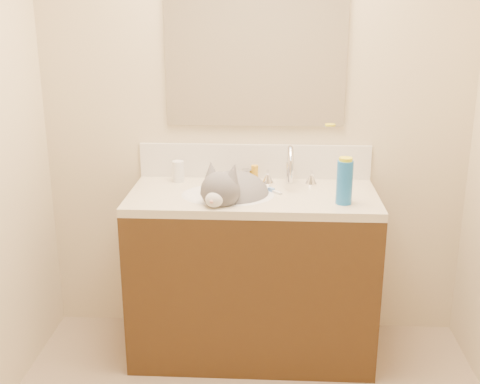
# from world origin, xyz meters

# --- Properties ---
(room_shell) EXTENTS (2.24, 2.54, 2.52)m
(room_shell) POSITION_xyz_m (0.00, 0.00, 1.49)
(room_shell) COLOR beige
(room_shell) RESTS_ON ground
(vanity_cabinet) EXTENTS (1.20, 0.55, 0.82)m
(vanity_cabinet) POSITION_xyz_m (0.00, 0.97, 0.41)
(vanity_cabinet) COLOR #3A2410
(vanity_cabinet) RESTS_ON ground
(counter_slab) EXTENTS (1.20, 0.55, 0.04)m
(counter_slab) POSITION_xyz_m (0.00, 0.97, 0.84)
(counter_slab) COLOR beige
(counter_slab) RESTS_ON vanity_cabinet
(basin) EXTENTS (0.45, 0.36, 0.14)m
(basin) POSITION_xyz_m (-0.12, 0.94, 0.79)
(basin) COLOR white
(basin) RESTS_ON vanity_cabinet
(faucet) EXTENTS (0.28, 0.20, 0.21)m
(faucet) POSITION_xyz_m (0.18, 1.11, 0.95)
(faucet) COLOR silver
(faucet) RESTS_ON counter_slab
(cat) EXTENTS (0.45, 0.52, 0.36)m
(cat) POSITION_xyz_m (-0.10, 0.95, 0.85)
(cat) COLOR #565356
(cat) RESTS_ON basin
(backsplash) EXTENTS (1.20, 0.02, 0.18)m
(backsplash) POSITION_xyz_m (0.00, 1.24, 0.95)
(backsplash) COLOR silver
(backsplash) RESTS_ON counter_slab
(mirror) EXTENTS (0.90, 0.02, 0.80)m
(mirror) POSITION_xyz_m (0.00, 1.24, 1.54)
(mirror) COLOR white
(mirror) RESTS_ON room_shell
(pill_bottle) EXTENTS (0.07, 0.07, 0.11)m
(pill_bottle) POSITION_xyz_m (-0.39, 1.15, 0.91)
(pill_bottle) COLOR silver
(pill_bottle) RESTS_ON counter_slab
(pill_label) EXTENTS (0.07, 0.07, 0.04)m
(pill_label) POSITION_xyz_m (-0.39, 1.15, 0.90)
(pill_label) COLOR orange
(pill_label) RESTS_ON pill_bottle
(silver_jar) EXTENTS (0.07, 0.07, 0.06)m
(silver_jar) POSITION_xyz_m (-0.04, 1.18, 0.89)
(silver_jar) COLOR #B7B7BC
(silver_jar) RESTS_ON counter_slab
(amber_bottle) EXTENTS (0.04, 0.04, 0.09)m
(amber_bottle) POSITION_xyz_m (0.00, 1.16, 0.90)
(amber_bottle) COLOR gold
(amber_bottle) RESTS_ON counter_slab
(toothbrush) EXTENTS (0.11, 0.12, 0.01)m
(toothbrush) POSITION_xyz_m (0.09, 1.01, 0.87)
(toothbrush) COLOR silver
(toothbrush) RESTS_ON counter_slab
(toothbrush_head) EXTENTS (0.04, 0.04, 0.02)m
(toothbrush_head) POSITION_xyz_m (0.09, 1.01, 0.87)
(toothbrush_head) COLOR #6D9DE9
(toothbrush_head) RESTS_ON counter_slab
(spray_can) EXTENTS (0.10, 0.10, 0.20)m
(spray_can) POSITION_xyz_m (0.42, 0.84, 0.96)
(spray_can) COLOR blue
(spray_can) RESTS_ON counter_slab
(spray_cap) EXTENTS (0.08, 0.08, 0.04)m
(spray_cap) POSITION_xyz_m (0.42, 0.84, 1.06)
(spray_cap) COLOR yellow
(spray_cap) RESTS_ON spray_can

